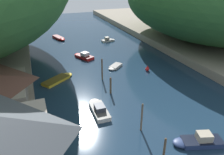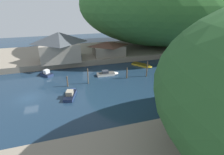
{
  "view_description": "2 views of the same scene",
  "coord_description": "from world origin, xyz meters",
  "px_view_note": "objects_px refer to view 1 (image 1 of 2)",
  "views": [
    {
      "loc": [
        -13.31,
        -5.72,
        16.21
      ],
      "look_at": [
        -2.69,
        22.23,
        1.86
      ],
      "focal_mm": 35.0,
      "sensor_mm": 36.0,
      "label": 1
    },
    {
      "loc": [
        31.46,
        6.83,
        16.76
      ],
      "look_at": [
        -2.54,
        16.95,
        1.04
      ],
      "focal_mm": 28.0,
      "sensor_mm": 36.0,
      "label": 2
    }
  ],
  "objects_px": {
    "boat_moored_right": "(59,38)",
    "channel_buoy_near": "(147,69)",
    "person_on_quay": "(28,137)",
    "boat_navy_launch": "(83,56)",
    "boat_far_right_bank": "(98,108)",
    "boat_open_rowboat": "(197,141)",
    "boat_yellow_tender": "(59,79)",
    "boat_cabin_cruiser": "(115,67)",
    "boat_small_dinghy": "(108,40)"
  },
  "relations": [
    {
      "from": "boat_small_dinghy",
      "to": "channel_buoy_near",
      "type": "xyz_separation_m",
      "value": [
        0.05,
        -20.68,
        0.07
      ]
    },
    {
      "from": "boat_open_rowboat",
      "to": "channel_buoy_near",
      "type": "xyz_separation_m",
      "value": [
        4.44,
        18.6,
        0.0
      ]
    },
    {
      "from": "boat_small_dinghy",
      "to": "boat_open_rowboat",
      "type": "height_order",
      "value": "boat_open_rowboat"
    },
    {
      "from": "person_on_quay",
      "to": "boat_navy_launch",
      "type": "bearing_deg",
      "value": -22.99
    },
    {
      "from": "boat_open_rowboat",
      "to": "boat_cabin_cruiser",
      "type": "xyz_separation_m",
      "value": [
        -0.61,
        22.06,
        -0.21
      ]
    },
    {
      "from": "boat_moored_right",
      "to": "boat_far_right_bank",
      "type": "bearing_deg",
      "value": 71.85
    },
    {
      "from": "boat_far_right_bank",
      "to": "channel_buoy_near",
      "type": "xyz_separation_m",
      "value": [
        12.23,
        9.09,
        0.04
      ]
    },
    {
      "from": "boat_far_right_bank",
      "to": "person_on_quay",
      "type": "distance_m",
      "value": 10.14
    },
    {
      "from": "channel_buoy_near",
      "to": "person_on_quay",
      "type": "relative_size",
      "value": 0.64
    },
    {
      "from": "boat_small_dinghy",
      "to": "boat_far_right_bank",
      "type": "xyz_separation_m",
      "value": [
        -12.18,
        -29.77,
        0.03
      ]
    },
    {
      "from": "boat_navy_launch",
      "to": "boat_yellow_tender",
      "type": "bearing_deg",
      "value": -151.76
    },
    {
      "from": "boat_open_rowboat",
      "to": "boat_moored_right",
      "type": "relative_size",
      "value": 0.95
    },
    {
      "from": "boat_small_dinghy",
      "to": "boat_yellow_tender",
      "type": "relative_size",
      "value": 0.65
    },
    {
      "from": "boat_navy_launch",
      "to": "boat_yellow_tender",
      "type": "xyz_separation_m",
      "value": [
        -6.38,
        -9.06,
        -0.17
      ]
    },
    {
      "from": "boat_open_rowboat",
      "to": "boat_yellow_tender",
      "type": "distance_m",
      "value": 23.37
    },
    {
      "from": "boat_open_rowboat",
      "to": "boat_navy_launch",
      "type": "xyz_separation_m",
      "value": [
        -4.82,
        29.57,
        -0.02
      ]
    },
    {
      "from": "boat_navy_launch",
      "to": "boat_far_right_bank",
      "type": "distance_m",
      "value": 20.28
    },
    {
      "from": "boat_open_rowboat",
      "to": "boat_far_right_bank",
      "type": "relative_size",
      "value": 1.02
    },
    {
      "from": "boat_far_right_bank",
      "to": "person_on_quay",
      "type": "height_order",
      "value": "person_on_quay"
    },
    {
      "from": "channel_buoy_near",
      "to": "person_on_quay",
      "type": "bearing_deg",
      "value": -145.18
    },
    {
      "from": "boat_navy_launch",
      "to": "person_on_quay",
      "type": "bearing_deg",
      "value": -140.79
    },
    {
      "from": "boat_far_right_bank",
      "to": "boat_yellow_tender",
      "type": "relative_size",
      "value": 0.92
    },
    {
      "from": "boat_navy_launch",
      "to": "person_on_quay",
      "type": "distance_m",
      "value": 27.84
    },
    {
      "from": "boat_navy_launch",
      "to": "person_on_quay",
      "type": "xyz_separation_m",
      "value": [
        -11.38,
        -25.32,
        2.11
      ]
    },
    {
      "from": "channel_buoy_near",
      "to": "boat_navy_launch",
      "type": "bearing_deg",
      "value": 130.16
    },
    {
      "from": "boat_small_dinghy",
      "to": "person_on_quay",
      "type": "distance_m",
      "value": 40.69
    },
    {
      "from": "boat_far_right_bank",
      "to": "person_on_quay",
      "type": "relative_size",
      "value": 3.17
    },
    {
      "from": "boat_moored_right",
      "to": "boat_cabin_cruiser",
      "type": "distance_m",
      "value": 24.58
    },
    {
      "from": "boat_navy_launch",
      "to": "boat_yellow_tender",
      "type": "distance_m",
      "value": 11.09
    },
    {
      "from": "boat_moored_right",
      "to": "boat_cabin_cruiser",
      "type": "xyz_separation_m",
      "value": [
        6.79,
        -23.63,
        -0.11
      ]
    },
    {
      "from": "boat_moored_right",
      "to": "boat_yellow_tender",
      "type": "relative_size",
      "value": 0.98
    },
    {
      "from": "boat_navy_launch",
      "to": "boat_far_right_bank",
      "type": "height_order",
      "value": "boat_navy_launch"
    },
    {
      "from": "boat_yellow_tender",
      "to": "boat_navy_launch",
      "type": "bearing_deg",
      "value": 108.47
    },
    {
      "from": "boat_far_right_bank",
      "to": "channel_buoy_near",
      "type": "bearing_deg",
      "value": 37.68
    },
    {
      "from": "boat_navy_launch",
      "to": "person_on_quay",
      "type": "height_order",
      "value": "person_on_quay"
    },
    {
      "from": "boat_far_right_bank",
      "to": "person_on_quay",
      "type": "bearing_deg",
      "value": -146.91
    },
    {
      "from": "boat_far_right_bank",
      "to": "boat_open_rowboat",
      "type": "bearing_deg",
      "value": -49.63
    },
    {
      "from": "boat_small_dinghy",
      "to": "boat_cabin_cruiser",
      "type": "height_order",
      "value": "boat_small_dinghy"
    },
    {
      "from": "boat_open_rowboat",
      "to": "boat_far_right_bank",
      "type": "distance_m",
      "value": 12.29
    },
    {
      "from": "person_on_quay",
      "to": "boat_small_dinghy",
      "type": "bearing_deg",
      "value": -29.24
    },
    {
      "from": "boat_open_rowboat",
      "to": "boat_cabin_cruiser",
      "type": "bearing_deg",
      "value": 18.75
    },
    {
      "from": "boat_moored_right",
      "to": "boat_open_rowboat",
      "type": "bearing_deg",
      "value": 81.67
    },
    {
      "from": "boat_small_dinghy",
      "to": "channel_buoy_near",
      "type": "bearing_deg",
      "value": -5.69
    },
    {
      "from": "boat_open_rowboat",
      "to": "boat_far_right_bank",
      "type": "bearing_deg",
      "value": 56.5
    },
    {
      "from": "boat_moored_right",
      "to": "boat_cabin_cruiser",
      "type": "bearing_deg",
      "value": 88.51
    },
    {
      "from": "boat_open_rowboat",
      "to": "boat_cabin_cruiser",
      "type": "distance_m",
      "value": 22.07
    },
    {
      "from": "boat_moored_right",
      "to": "channel_buoy_near",
      "type": "height_order",
      "value": "channel_buoy_near"
    },
    {
      "from": "boat_small_dinghy",
      "to": "boat_navy_launch",
      "type": "xyz_separation_m",
      "value": [
        -9.21,
        -9.7,
        0.05
      ]
    },
    {
      "from": "boat_far_right_bank",
      "to": "boat_cabin_cruiser",
      "type": "relative_size",
      "value": 1.48
    },
    {
      "from": "boat_open_rowboat",
      "to": "channel_buoy_near",
      "type": "bearing_deg",
      "value": 3.75
    }
  ]
}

